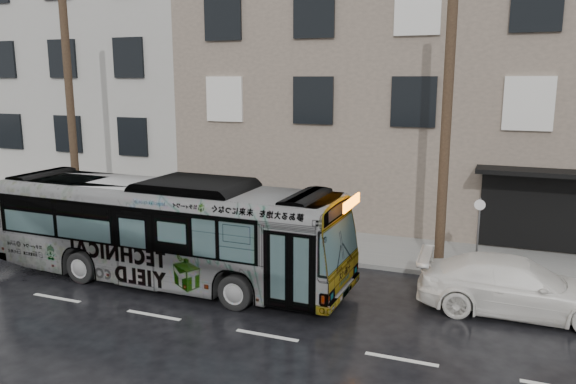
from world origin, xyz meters
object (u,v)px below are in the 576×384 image
(utility_pole_front, at_px, (446,126))
(utility_pole_rear, at_px, (71,115))
(sign_post, at_px, (478,237))
(bus, at_px, (165,230))
(white_sedan, at_px, (516,286))

(utility_pole_front, height_order, utility_pole_rear, same)
(utility_pole_rear, xyz_separation_m, sign_post, (15.10, 0.00, -3.30))
(bus, relative_size, white_sedan, 2.27)
(bus, bearing_deg, white_sedan, -81.40)
(utility_pole_rear, xyz_separation_m, white_sedan, (16.21, -2.20, -3.92))
(utility_pole_front, xyz_separation_m, white_sedan, (2.21, -2.20, -3.92))
(bus, bearing_deg, utility_pole_rear, 62.87)
(utility_pole_front, height_order, white_sedan, utility_pole_front)
(sign_post, distance_m, white_sedan, 2.54)
(utility_pole_rear, bearing_deg, sign_post, 0.00)
(utility_pole_rear, bearing_deg, white_sedan, -7.74)
(white_sedan, bearing_deg, utility_pole_rear, 79.80)
(bus, height_order, white_sedan, bus)
(white_sedan, bearing_deg, utility_pole_front, 42.58)
(utility_pole_rear, height_order, bus, utility_pole_rear)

